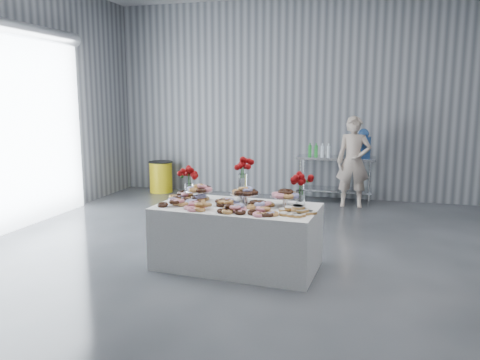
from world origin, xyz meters
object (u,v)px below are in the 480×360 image
Objects in this scene: water_jug at (363,145)px; trash_barrel at (161,177)px; display_table at (237,236)px; person at (353,162)px; prep_table at (336,171)px.

trash_barrel is (-4.24, 0.00, -0.81)m from water_jug.
display_table reaches higher than trash_barrel.
person is (1.21, 3.70, 0.48)m from display_table.
display_table is 3.92m from person.
display_table is 2.82× the size of trash_barrel.
water_jug is at bearing 0.00° from trash_barrel.
prep_table reaches higher than trash_barrel.
person reaches higher than display_table.
person is at bearing -117.68° from water_jug.
water_jug is at bearing -0.00° from prep_table.
water_jug is (0.50, -0.00, 0.53)m from prep_table.
trash_barrel is at bearing 180.00° from water_jug.
prep_table is 2.23× the size of trash_barrel.
prep_table is 0.88× the size of person.
trash_barrel is at bearing 125.67° from display_table.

